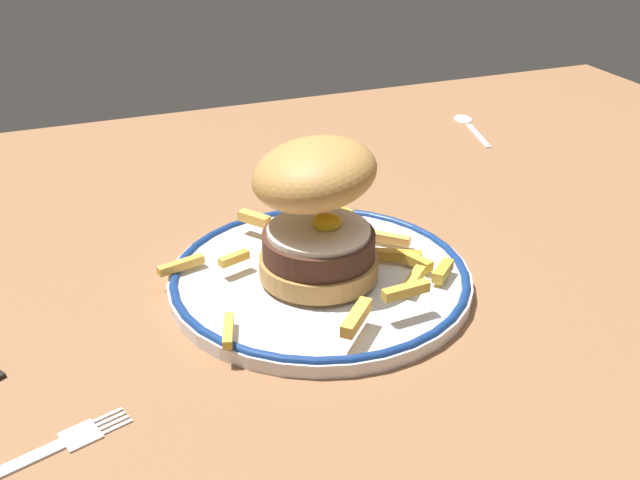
# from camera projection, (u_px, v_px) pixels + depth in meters

# --- Properties ---
(ground_plane) EXTENTS (1.33, 1.00, 0.04)m
(ground_plane) POSITION_uv_depth(u_px,v_px,m) (362.00, 275.00, 0.73)
(ground_plane) COLOR #8B5E3D
(dinner_plate) EXTENTS (0.27, 0.27, 0.02)m
(dinner_plate) POSITION_uv_depth(u_px,v_px,m) (320.00, 277.00, 0.67)
(dinner_plate) COLOR silver
(dinner_plate) RESTS_ON ground_plane
(burger) EXTENTS (0.13, 0.13, 0.13)m
(burger) POSITION_uv_depth(u_px,v_px,m) (316.00, 208.00, 0.64)
(burger) COLOR #B58242
(burger) RESTS_ON dinner_plate
(fries_pile) EXTENTS (0.25, 0.25, 0.03)m
(fries_pile) POSITION_uv_depth(u_px,v_px,m) (338.00, 254.00, 0.68)
(fries_pile) COLOR gold
(fries_pile) RESTS_ON dinner_plate
(fork) EXTENTS (0.14, 0.06, 0.00)m
(fork) POSITION_uv_depth(u_px,v_px,m) (31.00, 457.00, 0.49)
(fork) COLOR silver
(fork) RESTS_ON ground_plane
(spoon) EXTENTS (0.05, 0.13, 0.01)m
(spoon) POSITION_uv_depth(u_px,v_px,m) (466.00, 120.00, 1.07)
(spoon) COLOR silver
(spoon) RESTS_ON ground_plane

